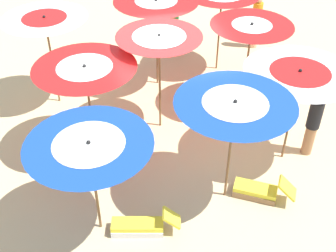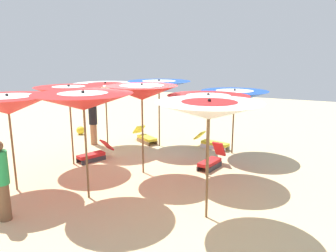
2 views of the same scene
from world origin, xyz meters
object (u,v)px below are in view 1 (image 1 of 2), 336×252
beach_umbrella_0 (45,24)px  beach_umbrella_4 (159,44)px  beach_umbrella_1 (86,75)px  lounger_3 (142,224)px  lounger_0 (237,114)px  lounger_1 (261,189)px  beach_umbrella_3 (156,8)px  beach_umbrella_8 (299,79)px  lounger_2 (101,160)px  beach_umbrella_7 (251,33)px  beachgoer_2 (256,21)px  beachgoer_0 (313,123)px  beach_umbrella_5 (234,110)px  beach_umbrella_6 (221,1)px  beachgoer_1 (174,29)px  beach_umbrella_2 (90,152)px

beach_umbrella_0 → beach_umbrella_4: 2.95m
beach_umbrella_1 → lounger_3: (2.59, 0.68, -1.82)m
beach_umbrella_0 → lounger_0: bearing=66.9°
lounger_1 → beach_umbrella_3: bearing=-45.9°
beach_umbrella_8 → lounger_2: size_ratio=1.96×
lounger_2 → beach_umbrella_7: bearing=-57.4°
beach_umbrella_3 → beachgoer_2: size_ratio=1.47×
beachgoer_0 → beachgoer_2: bearing=132.5°
beach_umbrella_5 → beach_umbrella_4: bearing=-161.8°
beach_umbrella_1 → lounger_3: 3.23m
beach_umbrella_8 → beachgoer_2: 5.47m
beach_umbrella_8 → beach_umbrella_5: bearing=-62.6°
lounger_2 → lounger_3: size_ratio=0.88×
beach_umbrella_1 → beach_umbrella_4: 1.78m
beach_umbrella_7 → lounger_2: beach_umbrella_7 is taller
beachgoer_2 → lounger_1: bearing=19.9°
beach_umbrella_8 → lounger_1: bearing=-42.4°
beach_umbrella_8 → beachgoer_2: size_ratio=1.36×
beach_umbrella_1 → beach_umbrella_7: (-0.88, 3.92, 0.12)m
lounger_2 → beach_umbrella_6: bearing=-35.5°
lounger_0 → beachgoer_1: (-3.75, -0.79, 0.65)m
beach_umbrella_4 → beach_umbrella_6: bearing=137.4°
beach_umbrella_7 → lounger_1: bearing=-13.0°
beachgoer_2 → lounger_0: bearing=12.9°
beach_umbrella_2 → beach_umbrella_7: bearing=128.6°
lounger_3 → beachgoer_2: beachgoer_2 is taller
beach_umbrella_1 → beach_umbrella_7: 4.02m
beach_umbrella_2 → beach_umbrella_8: beach_umbrella_8 is taller
beach_umbrella_2 → beach_umbrella_6: 6.58m
lounger_1 → lounger_2: (-1.55, -3.12, 0.01)m
beach_umbrella_0 → beach_umbrella_6: (-0.75, 4.65, -0.11)m
beach_umbrella_6 → lounger_3: 6.67m
lounger_3 → beach_umbrella_2: bearing=-8.0°
beach_umbrella_1 → lounger_2: 1.91m
beach_umbrella_0 → beach_umbrella_5: bearing=38.0°
beach_umbrella_3 → beach_umbrella_4: 1.99m
beach_umbrella_0 → beach_umbrella_2: beach_umbrella_0 is taller
lounger_1 → lounger_3: (0.37, -2.52, -0.01)m
beach_umbrella_4 → lounger_0: (0.23, 1.92, -2.05)m
beach_umbrella_6 → beach_umbrella_1: bearing=-52.5°
beach_umbrella_2 → lounger_2: bearing=174.3°
beachgoer_1 → beachgoer_2: bearing=-78.7°
beach_umbrella_6 → lounger_2: bearing=-46.2°
beach_umbrella_0 → beachgoer_2: size_ratio=1.44×
beach_umbrella_2 → beachgoer_2: size_ratio=1.27×
beachgoer_1 → beach_umbrella_7: bearing=-147.9°
beach_umbrella_0 → beach_umbrella_3: 2.78m
beach_umbrella_6 → beachgoer_0: 4.38m
beach_umbrella_3 → beach_umbrella_6: beach_umbrella_3 is taller
beach_umbrella_0 → lounger_1: bearing=42.1°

